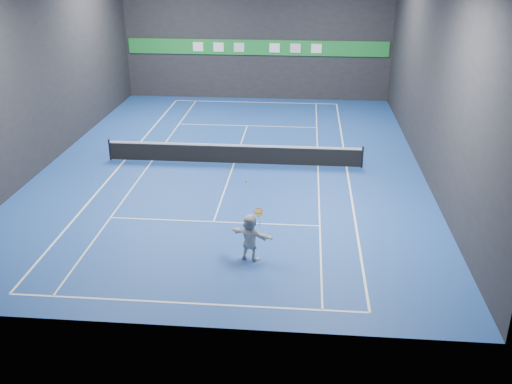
# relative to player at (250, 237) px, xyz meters

# --- Properties ---
(ground) EXTENTS (26.00, 26.00, 0.00)m
(ground) POSITION_rel_player_xyz_m (-1.69, 9.09, -0.83)
(ground) COLOR navy
(ground) RESTS_ON ground
(wall_back) EXTENTS (18.00, 0.10, 9.00)m
(wall_back) POSITION_rel_player_xyz_m (-1.69, 22.09, 3.67)
(wall_back) COLOR black
(wall_back) RESTS_ON ground
(wall_front) EXTENTS (18.00, 0.10, 9.00)m
(wall_front) POSITION_rel_player_xyz_m (-1.69, -3.91, 3.67)
(wall_front) COLOR black
(wall_front) RESTS_ON ground
(wall_left) EXTENTS (0.10, 26.00, 9.00)m
(wall_left) POSITION_rel_player_xyz_m (-10.69, 9.09, 3.67)
(wall_left) COLOR black
(wall_left) RESTS_ON ground
(wall_right) EXTENTS (0.10, 26.00, 9.00)m
(wall_right) POSITION_rel_player_xyz_m (7.31, 9.09, 3.67)
(wall_right) COLOR black
(wall_right) RESTS_ON ground
(baseline_near) EXTENTS (10.98, 0.08, 0.01)m
(baseline_near) POSITION_rel_player_xyz_m (-1.69, -2.80, -0.83)
(baseline_near) COLOR white
(baseline_near) RESTS_ON ground
(baseline_far) EXTENTS (10.98, 0.08, 0.01)m
(baseline_far) POSITION_rel_player_xyz_m (-1.69, 20.98, -0.83)
(baseline_far) COLOR white
(baseline_far) RESTS_ON ground
(sideline_doubles_left) EXTENTS (0.08, 23.78, 0.01)m
(sideline_doubles_left) POSITION_rel_player_xyz_m (-7.18, 9.09, -0.83)
(sideline_doubles_left) COLOR white
(sideline_doubles_left) RESTS_ON ground
(sideline_doubles_right) EXTENTS (0.08, 23.78, 0.01)m
(sideline_doubles_right) POSITION_rel_player_xyz_m (3.80, 9.09, -0.83)
(sideline_doubles_right) COLOR white
(sideline_doubles_right) RESTS_ON ground
(sideline_singles_left) EXTENTS (0.06, 23.78, 0.01)m
(sideline_singles_left) POSITION_rel_player_xyz_m (-5.80, 9.09, -0.83)
(sideline_singles_left) COLOR white
(sideline_singles_left) RESTS_ON ground
(sideline_singles_right) EXTENTS (0.06, 23.78, 0.01)m
(sideline_singles_right) POSITION_rel_player_xyz_m (2.42, 9.09, -0.83)
(sideline_singles_right) COLOR white
(sideline_singles_right) RESTS_ON ground
(service_line_near) EXTENTS (8.23, 0.06, 0.01)m
(service_line_near) POSITION_rel_player_xyz_m (-1.69, 2.69, -0.83)
(service_line_near) COLOR white
(service_line_near) RESTS_ON ground
(service_line_far) EXTENTS (8.23, 0.06, 0.01)m
(service_line_far) POSITION_rel_player_xyz_m (-1.69, 15.49, -0.83)
(service_line_far) COLOR white
(service_line_far) RESTS_ON ground
(center_service_line) EXTENTS (0.06, 12.80, 0.01)m
(center_service_line) POSITION_rel_player_xyz_m (-1.69, 9.09, -0.83)
(center_service_line) COLOR white
(center_service_line) RESTS_ON ground
(player) EXTENTS (1.62, 1.04, 1.67)m
(player) POSITION_rel_player_xyz_m (0.00, 0.00, 0.00)
(player) COLOR silver
(player) RESTS_ON ground
(tennis_ball) EXTENTS (0.07, 0.07, 0.07)m
(tennis_ball) POSITION_rel_player_xyz_m (-0.13, 0.19, 1.98)
(tennis_ball) COLOR yellow
(tennis_ball) RESTS_ON player
(tennis_net) EXTENTS (12.50, 0.10, 1.07)m
(tennis_net) POSITION_rel_player_xyz_m (-1.69, 9.09, -0.29)
(tennis_net) COLOR black
(tennis_net) RESTS_ON ground
(sponsor_banner) EXTENTS (17.64, 0.11, 1.00)m
(sponsor_banner) POSITION_rel_player_xyz_m (-1.69, 22.02, 2.67)
(sponsor_banner) COLOR #1C8431
(sponsor_banner) RESTS_ON wall_back
(tennis_racket) EXTENTS (0.43, 0.42, 0.66)m
(tennis_racket) POSITION_rel_player_xyz_m (0.28, 0.05, 0.90)
(tennis_racket) COLOR red
(tennis_racket) RESTS_ON player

